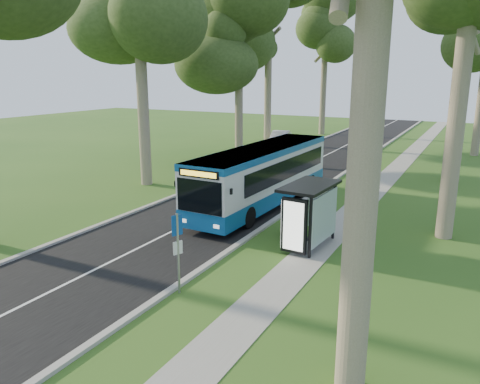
% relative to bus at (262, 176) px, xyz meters
% --- Properties ---
extents(ground, '(120.00, 120.00, 0.00)m').
position_rel_bus_xyz_m(ground, '(1.69, -6.82, -1.66)').
color(ground, '#2E571B').
rests_on(ground, ground).
extents(road, '(7.00, 100.00, 0.02)m').
position_rel_bus_xyz_m(road, '(-1.81, 3.18, -1.65)').
color(road, black).
rests_on(road, ground).
extents(kerb_east, '(0.25, 100.00, 0.12)m').
position_rel_bus_xyz_m(kerb_east, '(1.69, 3.18, -1.60)').
color(kerb_east, '#9E9B93').
rests_on(kerb_east, ground).
extents(kerb_west, '(0.25, 100.00, 0.12)m').
position_rel_bus_xyz_m(kerb_west, '(-5.31, 3.18, -1.60)').
color(kerb_west, '#9E9B93').
rests_on(kerb_west, ground).
extents(centre_line, '(0.12, 100.00, 0.00)m').
position_rel_bus_xyz_m(centre_line, '(-1.81, 3.18, -1.63)').
color(centre_line, white).
rests_on(centre_line, road).
extents(footpath, '(1.50, 100.00, 0.02)m').
position_rel_bus_xyz_m(footpath, '(4.69, 3.18, -1.65)').
color(footpath, gray).
rests_on(footpath, ground).
extents(bus, '(2.89, 12.14, 3.20)m').
position_rel_bus_xyz_m(bus, '(0.00, 0.00, 0.00)').
color(bus, silver).
rests_on(bus, ground).
extents(bus_stop_sign, '(0.19, 0.37, 2.72)m').
position_rel_bus_xyz_m(bus_stop_sign, '(1.99, -10.69, 0.03)').
color(bus_stop_sign, gray).
rests_on(bus_stop_sign, ground).
extents(bus_shelter, '(1.85, 3.16, 2.62)m').
position_rel_bus_xyz_m(bus_shelter, '(4.38, -4.99, 0.19)').
color(bus_shelter, black).
rests_on(bus_shelter, ground).
extents(litter_bin, '(0.60, 0.60, 1.05)m').
position_rel_bus_xyz_m(litter_bin, '(2.89, -3.58, -1.12)').
color(litter_bin, black).
rests_on(litter_bin, ground).
extents(car_white, '(2.87, 4.19, 1.32)m').
position_rel_bus_xyz_m(car_white, '(-7.47, 20.15, -1.00)').
color(car_white, white).
rests_on(car_white, ground).
extents(car_silver, '(2.59, 4.85, 1.52)m').
position_rel_bus_xyz_m(car_silver, '(-7.39, 19.95, -0.90)').
color(car_silver, '#B1B3B9').
rests_on(car_silver, ground).
extents(tree_west_c, '(5.20, 5.20, 13.12)m').
position_rel_bus_xyz_m(tree_west_c, '(-7.31, 11.18, 8.08)').
color(tree_west_c, '#7A6B56').
rests_on(tree_west_c, ground).
extents(tree_west_d, '(5.20, 5.20, 16.46)m').
position_rel_bus_xyz_m(tree_west_d, '(-9.31, 21.18, 10.52)').
color(tree_west_d, '#7A6B56').
rests_on(tree_west_d, ground).
extents(tree_west_e, '(5.20, 5.20, 15.47)m').
position_rel_bus_xyz_m(tree_west_e, '(-6.81, 31.18, 9.80)').
color(tree_west_e, '#7A6B56').
rests_on(tree_west_e, ground).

